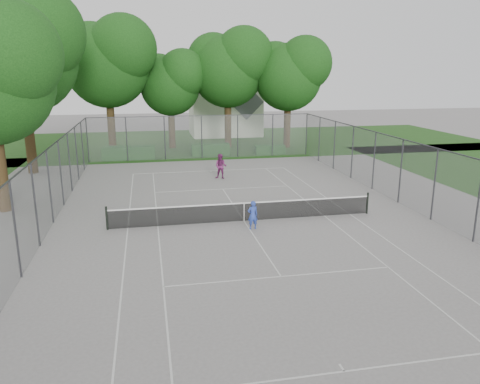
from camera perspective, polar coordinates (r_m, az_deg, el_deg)
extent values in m
plane|color=slate|center=(22.64, 0.50, -3.57)|extent=(120.00, 120.00, 0.00)
cube|color=#1A4012|center=(47.78, -5.92, 6.05)|extent=(60.00, 20.00, 0.00)
cube|color=silver|center=(12.38, 12.58, -20.56)|extent=(10.97, 0.06, 0.01)
cube|color=silver|center=(33.97, -3.60, 2.60)|extent=(10.97, 0.06, 0.01)
cube|color=silver|center=(22.23, -13.52, -4.32)|extent=(0.06, 23.77, 0.01)
cube|color=silver|center=(24.31, 13.27, -2.67)|extent=(0.06, 23.77, 0.01)
cube|color=silver|center=(22.20, -9.98, -4.15)|extent=(0.06, 23.77, 0.01)
cube|color=silver|center=(23.78, 10.26, -2.89)|extent=(0.06, 23.77, 0.01)
cube|color=silver|center=(16.85, 5.02, -10.22)|extent=(8.23, 0.06, 0.01)
cube|color=silver|center=(28.68, -2.11, 0.37)|extent=(8.23, 0.06, 0.01)
cube|color=silver|center=(22.63, 0.50, -3.55)|extent=(0.06, 12.80, 0.01)
cube|color=silver|center=(12.49, 12.29, -20.19)|extent=(0.06, 0.30, 0.01)
cube|color=silver|center=(33.82, -3.57, 2.55)|extent=(0.06, 0.30, 0.01)
cylinder|color=black|center=(22.12, -15.94, -3.09)|extent=(0.10, 0.10, 1.10)
cylinder|color=black|center=(24.54, 15.26, -1.31)|extent=(0.10, 0.10, 1.10)
cube|color=black|center=(22.50, 0.50, -2.48)|extent=(12.67, 0.01, 0.86)
cube|color=white|center=(22.37, 0.50, -1.35)|extent=(12.77, 0.03, 0.06)
cube|color=white|center=(22.50, 0.50, -2.50)|extent=(0.05, 0.02, 0.88)
cylinder|color=#38383D|center=(38.69, -18.11, 6.01)|extent=(0.08, 0.08, 3.50)
cylinder|color=#38383D|center=(40.69, 8.10, 6.98)|extent=(0.08, 0.08, 3.50)
cube|color=slate|center=(38.67, -4.68, 6.68)|extent=(18.00, 0.02, 3.50)
cube|color=slate|center=(22.19, -22.89, -0.42)|extent=(0.02, 34.00, 3.50)
cube|color=slate|center=(25.52, 20.71, 1.64)|extent=(0.02, 34.00, 3.50)
cube|color=#38383D|center=(38.47, -4.74, 9.26)|extent=(18.00, 0.05, 0.05)
cube|color=#38383D|center=(21.84, -23.34, 4.02)|extent=(0.05, 34.00, 0.05)
cube|color=#38383D|center=(25.21, 21.07, 5.52)|extent=(0.05, 34.00, 0.05)
cylinder|color=#342413|center=(42.79, -15.42, 7.95)|extent=(0.66, 0.66, 4.94)
sphere|color=#123B10|center=(42.54, -15.88, 14.55)|extent=(7.03, 7.03, 7.03)
sphere|color=#123B10|center=(41.45, -14.11, 16.62)|extent=(5.62, 5.62, 5.62)
sphere|color=#123B10|center=(43.54, -17.57, 15.81)|extent=(5.27, 5.27, 5.27)
cylinder|color=#342413|center=(44.25, -8.32, 7.78)|extent=(0.61, 0.61, 3.81)
sphere|color=#123B10|center=(43.97, -8.50, 12.71)|extent=(5.42, 5.42, 5.42)
sphere|color=#123B10|center=(43.21, -7.02, 14.17)|extent=(4.34, 4.34, 4.34)
sphere|color=#123B10|center=(44.59, -9.84, 13.73)|extent=(4.07, 4.07, 4.07)
cylinder|color=#342413|center=(44.58, -1.48, 8.52)|extent=(0.65, 0.65, 4.65)
sphere|color=#123B10|center=(44.32, -1.53, 14.50)|extent=(6.62, 6.62, 6.62)
sphere|color=#123B10|center=(43.61, 0.48, 16.25)|extent=(5.30, 5.30, 5.30)
sphere|color=#123B10|center=(44.97, -3.23, 15.75)|extent=(4.97, 4.97, 4.97)
cylinder|color=#342413|center=(44.41, 5.76, 8.20)|extent=(0.63, 0.63, 4.30)
sphere|color=#123B10|center=(44.14, 5.91, 13.74)|extent=(6.11, 6.11, 6.11)
sphere|color=#123B10|center=(43.64, 7.91, 15.28)|extent=(4.89, 4.89, 4.89)
sphere|color=#123B10|center=(44.57, 4.28, 14.96)|extent=(4.59, 4.59, 4.59)
cylinder|color=#342413|center=(35.97, -24.29, 6.26)|extent=(0.67, 0.67, 5.27)
sphere|color=#123B10|center=(35.70, -25.19, 14.62)|extent=(7.49, 7.49, 7.49)
sphere|color=#123B10|center=(34.36, -23.39, 17.37)|extent=(5.99, 5.99, 5.99)
sphere|color=#123B10|center=(36.96, -27.10, 16.12)|extent=(5.62, 5.62, 5.62)
cylinder|color=#342413|center=(26.70, -27.19, 2.48)|extent=(0.64, 0.64, 4.39)
sphere|color=#123B10|center=(25.03, -26.46, 14.88)|extent=(4.99, 4.99, 4.99)
cube|color=#194B18|center=(39.47, -13.40, 4.69)|extent=(4.21, 1.26, 1.05)
cube|color=#194B18|center=(40.03, -3.65, 5.17)|extent=(3.23, 0.92, 1.02)
cube|color=#194B18|center=(40.87, 3.62, 5.20)|extent=(2.58, 0.94, 0.77)
cube|color=silver|center=(52.87, -1.86, 10.03)|extent=(7.54, 5.65, 5.65)
cube|color=#54555A|center=(52.72, -1.88, 13.09)|extent=(7.46, 5.84, 7.46)
imported|color=#2E48AF|center=(21.35, 1.56, -2.82)|extent=(0.53, 0.39, 1.34)
imported|color=#73265D|center=(31.31, -2.35, 3.14)|extent=(1.00, 0.92, 1.68)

